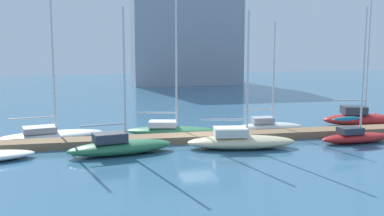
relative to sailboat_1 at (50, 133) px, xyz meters
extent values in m
plane|color=#386684|center=(9.96, -2.48, -0.46)|extent=(120.00, 120.00, 0.00)
cube|color=#846647|center=(9.96, -2.48, -0.21)|extent=(32.55, 1.66, 0.49)
ellipsoid|color=white|center=(0.08, 0.02, -0.16)|extent=(7.56, 3.69, 0.59)
cube|color=#9EA3AD|center=(-0.63, -0.13, 0.33)|extent=(2.45, 1.98, 0.38)
cylinder|color=silver|center=(0.44, 0.09, 5.13)|extent=(0.14, 0.14, 9.99)
cylinder|color=silver|center=(-1.05, -0.23, 1.15)|extent=(3.00, 0.75, 0.11)
ellipsoid|color=#2D7047|center=(4.60, -5.06, -0.04)|extent=(6.71, 3.15, 0.82)
cube|color=#333842|center=(3.97, -5.18, 0.63)|extent=(2.16, 1.70, 0.53)
cylinder|color=silver|center=(4.92, -4.99, 4.37)|extent=(0.14, 0.14, 8.01)
cylinder|color=silver|center=(3.58, -5.26, 1.43)|extent=(2.68, 0.63, 0.11)
ellipsoid|color=#2D7047|center=(8.56, -0.09, -0.14)|extent=(6.90, 3.29, 0.62)
cube|color=silver|center=(7.91, 0.05, 0.37)|extent=(2.23, 1.76, 0.40)
cylinder|color=silver|center=(8.89, -0.16, 5.42)|extent=(0.14, 0.14, 10.51)
cylinder|color=silver|center=(7.52, 0.13, 1.19)|extent=(2.75, 0.68, 0.11)
ellipsoid|color=beige|center=(12.24, -5.06, -0.05)|extent=(7.16, 3.12, 0.81)
cube|color=silver|center=(11.55, -4.97, 0.62)|extent=(2.27, 1.81, 0.53)
cylinder|color=silver|center=(12.58, -5.11, 4.29)|extent=(0.14, 0.14, 7.86)
cylinder|color=silver|center=(11.14, -4.91, 1.42)|extent=(2.90, 0.50, 0.11)
ellipsoid|color=white|center=(15.90, -0.34, -0.12)|extent=(5.24, 1.71, 0.68)
cube|color=#9EA3AD|center=(15.38, -0.33, 0.45)|extent=(1.59, 1.14, 0.44)
cylinder|color=silver|center=(16.16, -0.35, 3.98)|extent=(0.13, 0.13, 7.50)
cylinder|color=silver|center=(15.07, -0.32, 1.26)|extent=(2.19, 0.17, 0.10)
ellipsoid|color=#B21E1E|center=(20.35, -5.06, -0.13)|extent=(5.33, 1.88, 0.65)
cube|color=#333842|center=(19.83, -5.10, 0.41)|extent=(1.65, 1.15, 0.42)
cylinder|color=silver|center=(20.61, -5.04, 4.37)|extent=(0.13, 0.13, 8.35)
cylinder|color=silver|center=(19.52, -5.13, 1.22)|extent=(2.20, 0.29, 0.11)
ellipsoid|color=teal|center=(19.52, -5.13, 1.22)|extent=(2.00, 0.52, 0.28)
ellipsoid|color=#B21E1E|center=(24.01, 0.52, 0.02)|extent=(6.33, 3.16, 0.95)
cube|color=#333842|center=(23.42, 0.64, 0.80)|extent=(2.05, 1.76, 0.62)
cylinder|color=silver|center=(24.31, 0.46, 4.95)|extent=(0.14, 0.14, 8.92)
cylinder|color=silver|center=(23.06, 0.70, 1.58)|extent=(2.52, 0.59, 0.11)
sphere|color=red|center=(26.80, 2.91, -0.18)|extent=(0.54, 0.54, 0.54)
cube|color=#9399A3|center=(16.72, 37.46, 7.73)|extent=(15.87, 8.60, 16.37)
camera|label=1|loc=(3.18, -33.53, 6.65)|focal=44.50mm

